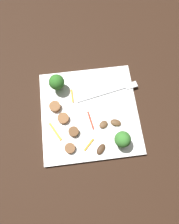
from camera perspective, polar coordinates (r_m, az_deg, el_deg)
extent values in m
plane|color=black|center=(0.57, 0.00, -0.35)|extent=(1.40, 1.40, 0.00)
cube|color=white|center=(0.57, 0.00, -0.18)|extent=(0.26, 0.26, 0.01)
cube|color=silver|center=(0.58, 3.33, 4.94)|extent=(0.14, 0.03, 0.00)
cube|color=silver|center=(0.60, 11.49, 7.27)|extent=(0.04, 0.02, 0.00)
cylinder|color=#408630|center=(0.54, 8.82, -8.01)|extent=(0.01, 0.01, 0.02)
sphere|color=#387A2D|center=(0.51, 9.20, -7.51)|extent=(0.04, 0.04, 0.04)
cylinder|color=#347525|center=(0.58, -8.77, 7.12)|extent=(0.01, 0.01, 0.03)
sphere|color=#2D6B23|center=(0.56, -9.12, 8.20)|extent=(0.04, 0.04, 0.04)
cylinder|color=brown|center=(0.55, -7.29, -1.79)|extent=(0.04, 0.04, 0.01)
cylinder|color=brown|center=(0.53, -5.45, -10.02)|extent=(0.04, 0.04, 0.01)
cylinder|color=brown|center=(0.57, -9.56, 1.47)|extent=(0.04, 0.04, 0.02)
cylinder|color=brown|center=(0.54, -4.43, -5.52)|extent=(0.04, 0.04, 0.01)
ellipsoid|color=brown|center=(0.55, 3.91, -3.50)|extent=(0.03, 0.03, 0.01)
ellipsoid|color=#422B19|center=(0.53, 3.19, -10.28)|extent=(0.03, 0.04, 0.01)
ellipsoid|color=brown|center=(0.55, 7.31, -2.95)|extent=(0.03, 0.03, 0.01)
cube|color=red|center=(0.55, 0.23, -2.33)|extent=(0.01, 0.05, 0.00)
cube|color=orange|center=(0.55, -9.52, -5.38)|extent=(0.03, 0.05, 0.00)
cube|color=orange|center=(0.58, -4.84, 4.47)|extent=(0.00, 0.04, 0.00)
cube|color=orange|center=(0.54, -0.19, -9.06)|extent=(0.03, 0.03, 0.00)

